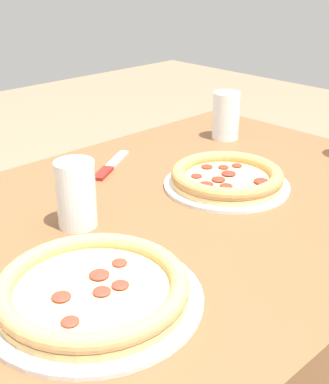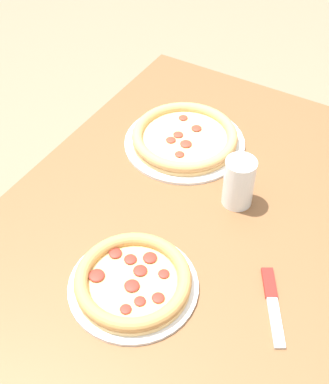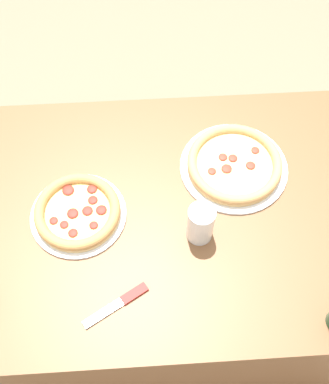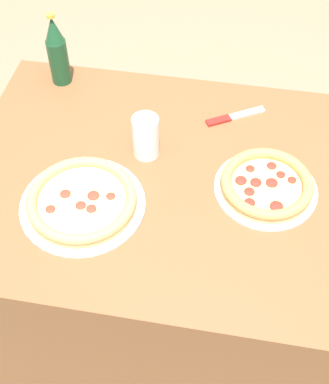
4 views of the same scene
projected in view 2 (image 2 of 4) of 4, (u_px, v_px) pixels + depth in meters
ground_plane at (174, 376)px, 1.76m from camera, size 8.00×8.00×0.00m
table at (175, 316)px, 1.50m from camera, size 1.29×0.85×0.74m
pizza_salami at (185, 138)px, 1.44m from camera, size 0.33×0.33×0.04m
pizza_margherita at (132, 281)px, 1.11m from camera, size 0.27×0.27×0.04m
glass_water at (239, 184)px, 1.26m from camera, size 0.07×0.07×0.13m
knife at (272, 302)px, 1.09m from camera, size 0.17×0.12×0.01m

